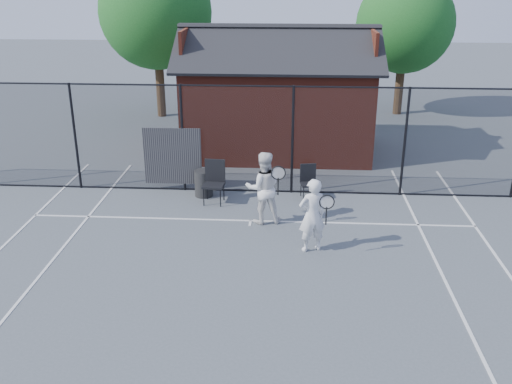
# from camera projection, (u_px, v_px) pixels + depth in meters

# --- Properties ---
(ground) EXTENTS (80.00, 80.00, 0.00)m
(ground) POSITION_uv_depth(u_px,v_px,m) (240.00, 283.00, 11.37)
(ground) COLOR #4B5356
(ground) RESTS_ON ground
(court_lines) EXTENTS (11.02, 18.00, 0.01)m
(court_lines) POSITION_uv_depth(u_px,v_px,m) (234.00, 321.00, 10.14)
(court_lines) COLOR silver
(court_lines) RESTS_ON ground
(fence) EXTENTS (22.04, 3.00, 3.00)m
(fence) POSITION_uv_depth(u_px,v_px,m) (244.00, 142.00, 15.49)
(fence) COLOR black
(fence) RESTS_ON ground
(clubhouse) EXTENTS (6.50, 4.36, 4.19)m
(clubhouse) POSITION_uv_depth(u_px,v_px,m) (278.00, 104.00, 19.10)
(clubhouse) COLOR maroon
(clubhouse) RESTS_ON ground
(tree_left) EXTENTS (4.48, 4.48, 6.44)m
(tree_left) POSITION_uv_depth(u_px,v_px,m) (156.00, 13.00, 22.61)
(tree_left) COLOR #332314
(tree_left) RESTS_ON ground
(tree_right) EXTENTS (3.97, 3.97, 5.70)m
(tree_right) POSITION_uv_depth(u_px,v_px,m) (405.00, 24.00, 23.15)
(tree_right) COLOR #332314
(tree_right) RESTS_ON ground
(player_front) EXTENTS (0.80, 0.65, 1.68)m
(player_front) POSITION_uv_depth(u_px,v_px,m) (312.00, 215.00, 12.39)
(player_front) COLOR silver
(player_front) RESTS_ON ground
(player_back) EXTENTS (1.03, 0.83, 1.80)m
(player_back) POSITION_uv_depth(u_px,v_px,m) (263.00, 188.00, 13.78)
(player_back) COLOR white
(player_back) RESTS_ON ground
(chair_left) EXTENTS (0.59, 0.61, 1.12)m
(chair_left) POSITION_uv_depth(u_px,v_px,m) (214.00, 183.00, 15.03)
(chair_left) COLOR black
(chair_left) RESTS_ON ground
(chair_right) EXTENTS (0.51, 0.52, 0.90)m
(chair_right) POSITION_uv_depth(u_px,v_px,m) (309.00, 183.00, 15.39)
(chair_right) COLOR black
(chair_right) RESTS_ON ground
(waste_bin) EXTENTS (0.51, 0.51, 0.73)m
(waste_bin) POSITION_uv_depth(u_px,v_px,m) (204.00, 183.00, 15.58)
(waste_bin) COLOR black
(waste_bin) RESTS_ON ground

